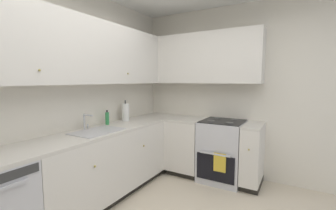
% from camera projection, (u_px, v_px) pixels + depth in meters
% --- Properties ---
extents(wall_back, '(4.14, 0.05, 2.66)m').
position_uv_depth(wall_back, '(53.00, 97.00, 2.60)').
color(wall_back, silver).
rests_on(wall_back, ground_plane).
extents(wall_right, '(0.05, 3.40, 2.66)m').
position_uv_depth(wall_right, '(242.00, 92.00, 3.53)').
color(wall_right, silver).
rests_on(wall_right, ground_plane).
extents(lower_cabinets_back, '(1.96, 0.62, 0.87)m').
position_uv_depth(lower_cabinets_back, '(104.00, 165.00, 2.92)').
color(lower_cabinets_back, silver).
rests_on(lower_cabinets_back, ground_plane).
extents(countertop_back, '(3.16, 0.60, 0.03)m').
position_uv_depth(countertop_back, '(103.00, 131.00, 2.86)').
color(countertop_back, beige).
rests_on(countertop_back, lower_cabinets_back).
extents(lower_cabinets_right, '(0.62, 1.41, 0.87)m').
position_uv_depth(lower_cabinets_right, '(206.00, 149.00, 3.58)').
color(lower_cabinets_right, silver).
rests_on(lower_cabinets_right, ground_plane).
extents(countertop_right, '(0.60, 1.41, 0.03)m').
position_uv_depth(countertop_right, '(206.00, 121.00, 3.52)').
color(countertop_right, beige).
rests_on(countertop_right, lower_cabinets_right).
extents(oven_range, '(0.68, 0.62, 1.05)m').
position_uv_depth(oven_range, '(222.00, 150.00, 3.46)').
color(oven_range, silver).
rests_on(oven_range, ground_plane).
extents(upper_cabinets_back, '(2.84, 0.34, 0.78)m').
position_uv_depth(upper_cabinets_back, '(82.00, 51.00, 2.69)').
color(upper_cabinets_back, silver).
extents(upper_cabinets_right, '(0.32, 1.96, 0.78)m').
position_uv_depth(upper_cabinets_right, '(198.00, 59.00, 3.64)').
color(upper_cabinets_right, silver).
extents(sink, '(0.59, 0.40, 0.10)m').
position_uv_depth(sink, '(98.00, 135.00, 2.75)').
color(sink, '#B7B7BC').
rests_on(sink, countertop_back).
extents(faucet, '(0.07, 0.16, 0.20)m').
position_uv_depth(faucet, '(86.00, 120.00, 2.84)').
color(faucet, silver).
rests_on(faucet, countertop_back).
extents(soap_bottle, '(0.05, 0.05, 0.20)m').
position_uv_depth(soap_bottle, '(107.00, 118.00, 3.16)').
color(soap_bottle, '#338C4C').
rests_on(soap_bottle, countertop_back).
extents(paper_towel_roll, '(0.11, 0.11, 0.32)m').
position_uv_depth(paper_towel_roll, '(126.00, 112.00, 3.46)').
color(paper_towel_roll, white).
rests_on(paper_towel_roll, countertop_back).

